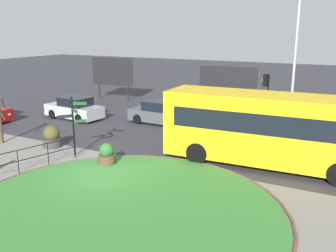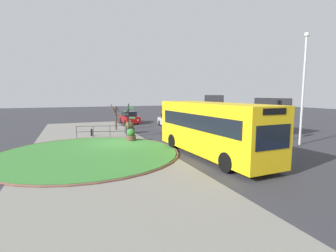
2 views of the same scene
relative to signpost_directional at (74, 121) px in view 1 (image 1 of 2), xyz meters
name	(u,v)px [view 1 (image 1 of 2)]	position (x,y,z in m)	size (l,w,h in m)	color
ground	(102,176)	(2.74, -1.48, -1.74)	(120.00, 120.00, 0.00)	#333338
sidewalk_paving	(73,191)	(2.74, -3.24, -1.73)	(32.00, 8.49, 0.02)	gray
grass_island	(118,212)	(5.33, -3.86, -1.69)	(11.21, 11.21, 0.10)	#387A33
grass_kerb_ring	(118,212)	(5.33, -3.86, -1.69)	(11.52, 11.52, 0.11)	brown
signpost_directional	(74,121)	(0.00, 0.00, 0.00)	(1.09, 1.07, 2.95)	black
railing_grass_edge	(33,155)	(-0.32, -2.32, -1.04)	(1.14, 4.08, 1.08)	black
bus_yellow	(270,129)	(8.63, 3.11, 0.01)	(9.52, 2.91, 3.26)	yellow
car_near_lane	(74,109)	(-5.49, 6.03, -1.03)	(4.30, 2.08, 1.54)	#B7B7BC
car_trailing	(160,113)	(0.40, 7.68, -1.06)	(4.13, 1.92, 1.52)	#474C51
traffic_light_near	(266,88)	(6.53, 10.55, 0.69)	(0.49, 0.29, 3.30)	black
lamppost_tall	(295,57)	(8.04, 11.17, 2.61)	(0.32, 0.32, 8.12)	#B7B7BC
billboard_left	(228,83)	(3.07, 13.12, 0.48)	(4.32, 0.50, 3.41)	black
billboard_right	(113,72)	(-7.55, 13.32, 0.66)	(3.94, 0.59, 3.66)	black
planter_near_signpost	(107,155)	(2.17, -0.34, -1.26)	(0.78, 0.78, 1.05)	brown
planter_kerbside	(52,137)	(-2.07, 0.51, -1.22)	(0.98, 0.98, 1.17)	#383838
street_tree_bare	(0,118)	(-4.97, -0.29, -0.34)	(0.66, 0.95, 2.78)	#423323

